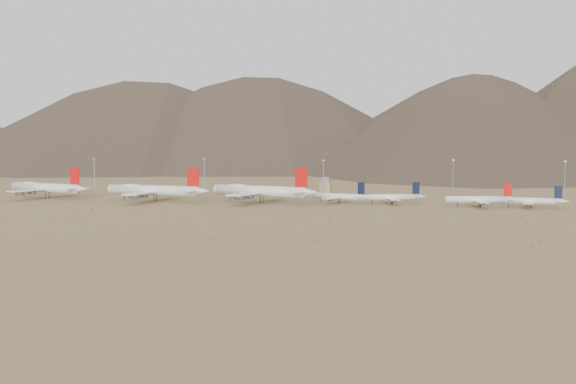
% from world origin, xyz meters
% --- Properties ---
extents(ground, '(3000.00, 3000.00, 0.00)m').
position_xyz_m(ground, '(0.00, 0.00, 0.00)').
color(ground, '#A18753').
rests_on(ground, ground).
extents(mountain_ridge, '(4400.00, 1000.00, 300.00)m').
position_xyz_m(mountain_ridge, '(0.00, 900.00, 150.00)').
color(mountain_ridge, '#4C3B2D').
rests_on(mountain_ridge, ground).
extents(widebody_west, '(71.17, 56.55, 21.88)m').
position_xyz_m(widebody_west, '(-152.17, 29.95, 7.54)').
color(widebody_west, white).
rests_on(widebody_west, ground).
extents(widebody_centre, '(75.60, 58.63, 22.51)m').
position_xyz_m(widebody_centre, '(-68.59, 21.89, 7.76)').
color(widebody_centre, white).
rests_on(widebody_centre, ground).
extents(widebody_east, '(76.55, 60.65, 23.40)m').
position_xyz_m(widebody_east, '(2.73, 27.33, 8.07)').
color(widebody_east, white).
rests_on(widebody_east, ground).
extents(narrowbody_a, '(41.39, 30.79, 14.14)m').
position_xyz_m(narrowbody_a, '(52.94, 36.65, 4.59)').
color(narrowbody_a, white).
rests_on(narrowbody_a, ground).
extents(narrowbody_b, '(40.75, 30.35, 13.95)m').
position_xyz_m(narrowbody_b, '(86.91, 38.98, 4.53)').
color(narrowbody_b, white).
rests_on(narrowbody_b, ground).
extents(narrowbody_c, '(44.57, 32.63, 14.86)m').
position_xyz_m(narrowbody_c, '(141.01, 30.32, 4.82)').
color(narrowbody_c, white).
rests_on(narrowbody_c, ground).
extents(narrowbody_d, '(41.79, 30.32, 13.83)m').
position_xyz_m(narrowbody_d, '(170.52, 31.13, 4.49)').
color(narrowbody_d, white).
rests_on(narrowbody_d, ground).
extents(control_tower, '(8.00, 8.00, 12.00)m').
position_xyz_m(control_tower, '(30.00, 120.00, 5.32)').
color(control_tower, gray).
rests_on(control_tower, ground).
extents(mast_far_west, '(2.00, 0.60, 25.70)m').
position_xyz_m(mast_far_west, '(-159.36, 114.29, 14.20)').
color(mast_far_west, gray).
rests_on(mast_far_west, ground).
extents(mast_west, '(2.00, 0.60, 25.70)m').
position_xyz_m(mast_west, '(-69.17, 125.34, 14.20)').
color(mast_west, gray).
rests_on(mast_west, ground).
extents(mast_centre, '(2.00, 0.60, 25.70)m').
position_xyz_m(mast_centre, '(30.62, 105.51, 14.20)').
color(mast_centre, gray).
rests_on(mast_centre, ground).
extents(mast_east, '(2.00, 0.60, 25.70)m').
position_xyz_m(mast_east, '(125.01, 133.23, 14.20)').
color(mast_east, gray).
rests_on(mast_east, ground).
extents(mast_far_east, '(2.00, 0.60, 25.70)m').
position_xyz_m(mast_far_east, '(202.78, 122.03, 14.20)').
color(mast_far_east, gray).
rests_on(mast_far_east, ground).
extents(desert_scrub, '(434.17, 177.35, 0.91)m').
position_xyz_m(desert_scrub, '(29.90, -74.70, 0.33)').
color(desert_scrub, olive).
rests_on(desert_scrub, ground).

